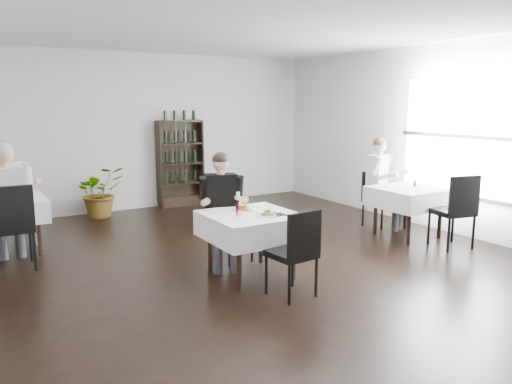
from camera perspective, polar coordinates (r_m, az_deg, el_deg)
room_shell at (r=5.94m, az=1.90°, el=4.74°), size 9.00×9.00×9.00m
window_right at (r=8.35m, az=22.46°, el=5.56°), size 0.06×2.30×1.85m
wine_shelf at (r=10.11m, az=-8.63°, el=3.18°), size 0.90×0.28×1.75m
main_table at (r=5.94m, az=-0.59°, el=-3.88°), size 1.03×1.03×0.77m
left_table at (r=7.62m, az=-26.56°, el=-1.81°), size 0.98×0.98×0.77m
right_table at (r=8.05m, az=17.01°, el=-0.58°), size 0.98×0.98×0.77m
potted_tree at (r=9.47m, az=-17.38°, el=0.01°), size 0.93×0.84×0.93m
main_chair_far at (r=6.58m, az=-3.05°, el=-3.45°), size 0.46×0.46×0.90m
main_chair_near at (r=5.31m, az=4.64°, el=-6.41°), size 0.48×0.49×0.96m
left_chair_far at (r=8.23m, az=-26.84°, el=-0.72°), size 0.68×0.68×1.16m
left_chair_near at (r=6.81m, az=-26.10°, el=-3.10°), size 0.51×0.51×1.09m
right_chair_far at (r=8.67m, az=13.45°, el=-0.30°), size 0.51×0.51×0.92m
right_chair_near at (r=7.59m, az=21.97°, el=-1.57°), size 0.58×0.59×1.07m
diner_main at (r=6.27m, az=-3.92°, el=-1.03°), size 0.62×0.66×1.46m
diner_left_far at (r=8.10m, az=-26.23°, el=0.66°), size 0.67×0.71×1.50m
diner_left_near at (r=7.00m, az=-26.54°, el=-0.31°), size 0.62×0.63×1.58m
diner_right_far at (r=8.49m, az=14.26°, el=1.83°), size 0.67×0.70×1.50m
plate_far at (r=6.04m, az=-1.43°, el=-2.05°), size 0.25×0.25×0.07m
plate_near at (r=5.78m, az=1.25°, el=-2.60°), size 0.28×0.28×0.07m
pilsner_dark at (r=5.68m, az=-2.18°, el=-1.89°), size 0.06×0.06×0.26m
pilsner_lager at (r=5.85m, az=-2.19°, el=-1.50°), size 0.06×0.06×0.27m
coke_bottle at (r=5.79m, az=-1.99°, el=-1.60°), size 0.07×0.07×0.28m
napkin_cutlery at (r=5.83m, az=2.34°, el=-2.59°), size 0.21×0.22×0.02m
pepper_mill at (r=8.16m, az=17.69°, el=0.95°), size 0.05×0.05×0.10m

